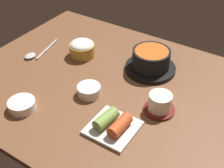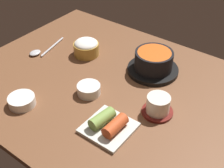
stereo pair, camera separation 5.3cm
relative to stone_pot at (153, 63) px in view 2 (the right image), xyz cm
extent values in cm
cube|color=brown|center=(-6.87, -15.57, -4.75)|extent=(100.00, 76.00, 2.00)
cylinder|color=black|center=(0.00, 0.00, -3.03)|extent=(18.03, 18.03, 1.44)
cylinder|color=black|center=(0.00, 0.00, 0.96)|extent=(13.24, 13.24, 6.54)
cylinder|color=#D15619|center=(0.00, 0.00, 3.93)|extent=(11.65, 11.65, 0.60)
cylinder|color=#B78C38|center=(-26.08, -5.60, -1.39)|extent=(9.64, 9.64, 4.73)
ellipsoid|color=white|center=(-26.08, -5.60, 0.98)|extent=(8.86, 8.86, 3.37)
cylinder|color=maroon|center=(12.07, -17.52, -3.35)|extent=(9.46, 9.46, 0.80)
cylinder|color=silver|center=(12.07, -17.52, -0.32)|extent=(6.99, 6.99, 5.26)
cylinder|color=#C6D18C|center=(12.07, -17.52, 2.01)|extent=(5.94, 5.94, 0.40)
cylinder|color=white|center=(-10.18, -22.93, -2.11)|extent=(7.56, 7.56, 3.28)
cylinder|color=#386B2D|center=(-10.18, -22.93, -0.77)|extent=(6.20, 6.20, 0.50)
cube|color=silver|center=(4.49, -31.58, -3.25)|extent=(13.13, 13.13, 1.00)
cylinder|color=#7A9E47|center=(2.19, -31.58, -0.98)|extent=(4.55, 8.28, 3.55)
cylinder|color=#C64C23|center=(6.79, -31.58, -0.98)|extent=(3.79, 7.98, 3.55)
cylinder|color=white|center=(-23.16, -39.41, -2.26)|extent=(8.30, 8.30, 2.98)
cylinder|color=#386B2D|center=(-23.16, -39.41, -1.07)|extent=(6.80, 6.80, 0.50)
cylinder|color=#B7B7BC|center=(-40.22, -10.02, -3.35)|extent=(4.08, 15.15, 0.80)
ellipsoid|color=#B7B7BC|center=(-41.87, -17.51, -3.03)|extent=(3.60, 4.68, 1.26)
camera|label=1|loc=(36.46, -81.46, 59.09)|focal=48.43mm
camera|label=2|loc=(40.84, -78.40, 59.09)|focal=48.43mm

